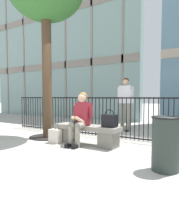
# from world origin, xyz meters

# --- Properties ---
(ground_plane) EXTENTS (60.00, 60.00, 0.00)m
(ground_plane) POSITION_xyz_m (0.00, 0.00, 0.00)
(ground_plane) COLOR #B2ADA3
(stone_bench) EXTENTS (1.60, 0.44, 0.45)m
(stone_bench) POSITION_xyz_m (0.00, 0.00, 0.27)
(stone_bench) COLOR gray
(stone_bench) RESTS_ON ground
(seated_person_with_phone) EXTENTS (0.52, 0.66, 1.21)m
(seated_person_with_phone) POSITION_xyz_m (-0.09, -0.13, 0.65)
(seated_person_with_phone) COLOR gray
(seated_person_with_phone) RESTS_ON ground
(handbag_on_bench) EXTENTS (0.31, 0.18, 0.39)m
(handbag_on_bench) POSITION_xyz_m (0.58, -0.01, 0.59)
(handbag_on_bench) COLOR black
(handbag_on_bench) RESTS_ON stone_bench
(shopping_bag) EXTENTS (0.30, 0.16, 0.42)m
(shopping_bag) POSITION_xyz_m (-0.73, -0.29, 0.17)
(shopping_bag) COLOR beige
(shopping_bag) RESTS_ON ground
(bystander_at_railing) EXTENTS (0.55, 0.29, 1.71)m
(bystander_at_railing) POSITION_xyz_m (-0.02, 2.26, 1.00)
(bystander_at_railing) COLOR gray
(bystander_at_railing) RESTS_ON ground
(plaza_railing) EXTENTS (7.10, 0.04, 1.10)m
(plaza_railing) POSITION_xyz_m (-0.00, 1.05, 0.55)
(plaza_railing) COLOR black
(plaza_railing) RESTS_ON ground
(trash_can) EXTENTS (0.43, 0.43, 0.82)m
(trash_can) POSITION_xyz_m (1.94, -0.81, 0.42)
(trash_can) COLOR #2D3833
(trash_can) RESTS_ON ground
(building_facade_left) EXTENTS (9.75, 0.43, 9.00)m
(building_facade_left) POSITION_xyz_m (-5.30, 4.91, 4.51)
(building_facade_left) COLOR #84A39E
(building_facade_left) RESTS_ON ground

